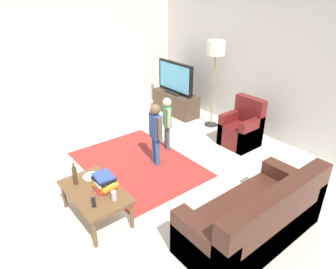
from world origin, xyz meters
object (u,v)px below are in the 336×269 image
Objects in this scene: bottle at (75,175)px; coffee_table at (95,193)px; floor_lamp at (216,53)px; book_stack at (104,182)px; child_near_tv at (167,119)px; tv_remote at (94,202)px; tv_stand at (176,103)px; plate at (91,176)px; soda_can at (114,196)px; tv at (175,78)px; armchair at (242,130)px; child_center at (155,129)px; couch at (257,221)px.

coffee_table is at bearing 23.20° from bottle.
book_stack is (1.17, -3.15, -1.03)m from floor_lamp.
child_near_tv is 5.75× the size of tv_remote.
bottle is at bearing -76.04° from floor_lamp.
tv_remote is at bearing -53.89° from tv_stand.
floor_lamp is 3.46m from plate.
book_stack is 0.97× the size of bottle.
tv_remote is (1.13, -2.00, -0.16)m from child_near_tv.
soda_can reaches higher than tv_remote.
floor_lamp reaches higher than plate.
armchair is (2.00, -0.02, -0.55)m from tv.
soda_can is (0.60, 0.22, -0.07)m from bottle.
child_center reaches higher than plate.
plate is (0.61, -1.78, -0.16)m from child_near_tv.
child_near_tv is 0.58m from child_center.
coffee_table is (0.14, -3.08, 0.07)m from armchair.
tv is at bearing 121.57° from plate.
coffee_table is 5.88× the size of tv_remote.
coffee_table is (0.59, -1.39, -0.27)m from child_center.
tv_stand is 1.66m from floor_lamp.
soda_can reaches higher than plate.
child_center is (1.55, -1.70, -0.21)m from tv.
couch is 2.16m from child_center.
floor_lamp is 14.83× the size of soda_can.
tv_remote is 1.42× the size of soda_can.
tv_stand is 3.90m from soda_can.
tv_remote is at bearing 0.00° from bottle.
floor_lamp is 3.81m from tv_remote.
book_stack is (-1.49, -1.15, 0.23)m from couch.
armchair is at bearing 132.96° from couch.
plate is (0.29, -1.29, -0.21)m from child_center.
coffee_table is at bearing -55.51° from tv_stand.
tv_remote is at bearing -22.94° from plate.
child_near_tv is 1.89m from plate.
armchair reaches higher than tv_remote.
couch is (3.68, -1.84, 0.05)m from tv_stand.
floor_lamp is 3.65m from coffee_table.
tv_stand is 5.45× the size of plate.
armchair is 0.92× the size of child_near_tv.
tv is 1.10× the size of coffee_table.
coffee_table is 0.26m from tv_remote.
bottle is at bearing -92.45° from armchair.
armchair is at bearing 116.61° from tv_remote.
bottle reaches higher than soda_can.
tv_stand is at bearing 153.37° from couch.
tv reaches higher than soda_can.
book_stack is at bearing -142.32° from couch.
floor_lamp is at bearing 105.81° from child_center.
bottle is at bearing -78.38° from child_center.
armchair is at bearing 57.40° from child_near_tv.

